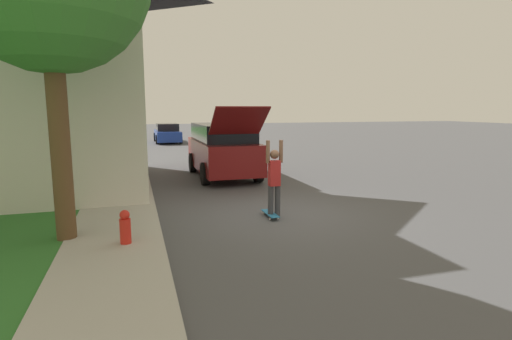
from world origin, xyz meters
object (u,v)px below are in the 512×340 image
Objects in this scene: suv_parked at (223,149)px; fire_hydrant at (125,227)px; skateboarder at (274,178)px; skateboard at (270,214)px; car_down_street at (167,134)px.

suv_parked is 7.96m from fire_hydrant.
fire_hydrant is at bearing -160.27° from skateboarder.
fire_hydrant is (-3.31, -1.19, -0.54)m from skateboarder.
suv_parked is 2.97× the size of skateboarder.
fire_hydrant is (-3.24, -1.25, 0.32)m from skateboard.
suv_parked is at bearing 64.74° from fire_hydrant.
car_down_street reaches higher than skateboard.
fire_hydrant is (-2.66, -23.56, -0.27)m from car_down_street.
skateboarder is (0.65, -22.37, 0.26)m from car_down_street.
car_down_street is 23.71m from fire_hydrant.
suv_parked is at bearing 88.57° from skateboard.
suv_parked is at bearing 89.28° from skateboarder.
suv_parked reaches higher than skateboarder.
fire_hydrant reaches higher than skateboard.
car_down_street is at bearing 91.48° from skateboard.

